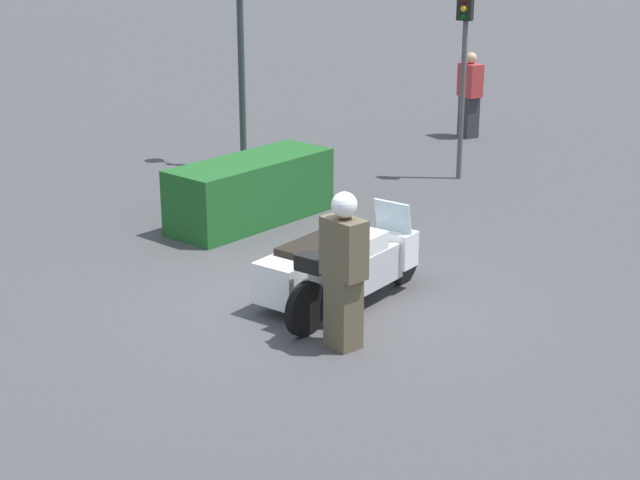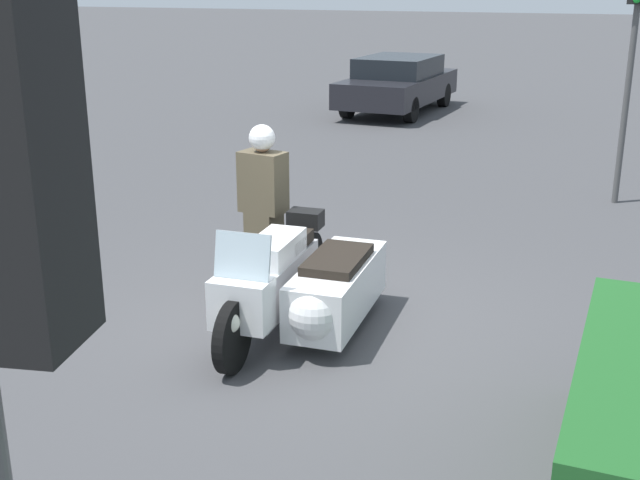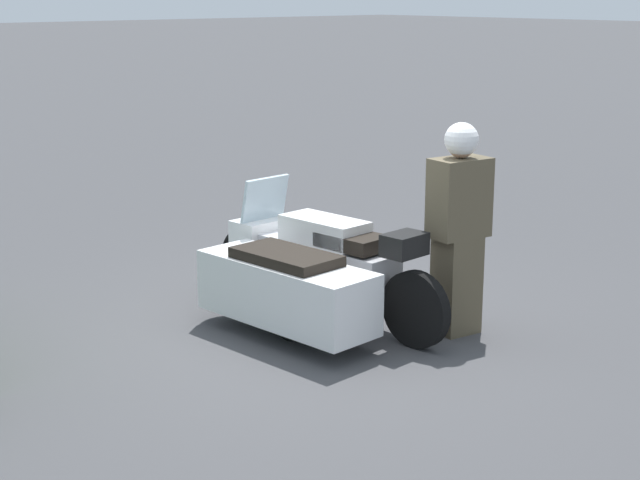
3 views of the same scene
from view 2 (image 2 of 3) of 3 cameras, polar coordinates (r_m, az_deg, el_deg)
name	(u,v)px [view 2 (image 2 of 3)]	position (r m, az deg, el deg)	size (l,w,h in m)	color
ground_plane	(324,321)	(7.85, 0.28, -5.76)	(160.00, 160.00, 0.00)	#424244
police_motorcycle	(305,285)	(7.47, -1.05, -3.24)	(2.64, 1.15, 1.15)	black
officer_rider	(263,202)	(8.54, -4.05, 2.73)	(0.35, 0.51, 1.75)	brown
traffic_light_far	(631,56)	(12.39, 21.26, 12.10)	(0.23, 0.27, 3.25)	#4C4C4C
parked_car_background	(398,83)	(20.45, 5.58, 11.06)	(4.53, 1.96, 1.38)	black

